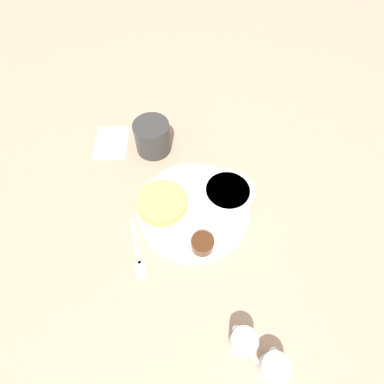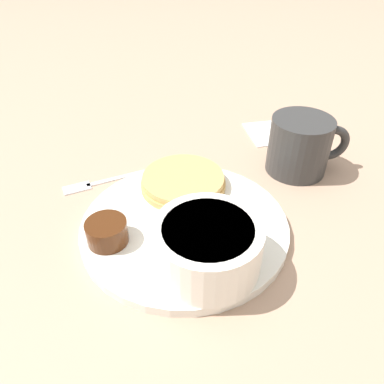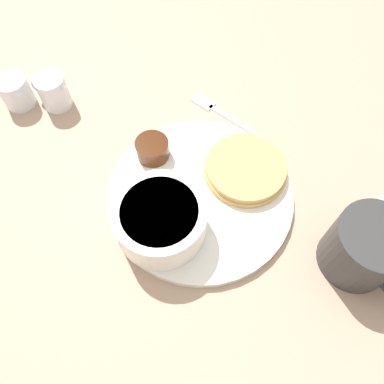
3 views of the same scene
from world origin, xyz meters
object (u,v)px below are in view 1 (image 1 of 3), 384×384
object	(u,v)px
coffee_mug	(153,136)
fork	(138,254)
creamer_pitcher_near	(243,342)
bowl	(227,196)
creamer_pitcher_far	(274,368)
plate	(194,209)

from	to	relation	value
coffee_mug	fork	distance (m)	0.30
fork	creamer_pitcher_near	bearing A→B (deg)	-114.46
bowl	creamer_pitcher_far	size ratio (longest dim) A/B	1.69
coffee_mug	creamer_pitcher_far	xyz separation A→B (m)	(-0.42, -0.36, -0.02)
fork	coffee_mug	bearing A→B (deg)	12.63
bowl	creamer_pitcher_near	bearing A→B (deg)	-162.29
plate	bowl	xyz separation A→B (m)	(0.03, -0.07, 0.04)
creamer_pitcher_near	creamer_pitcher_far	distance (m)	0.06
creamer_pitcher_near	creamer_pitcher_far	world-z (taller)	creamer_pitcher_near
coffee_mug	creamer_pitcher_far	size ratio (longest dim) A/B	1.76
creamer_pitcher_far	creamer_pitcher_near	bearing A→B (deg)	66.45
bowl	creamer_pitcher_near	xyz separation A→B (m)	(-0.27, -0.09, -0.01)
bowl	coffee_mug	size ratio (longest dim) A/B	0.96
bowl	fork	bearing A→B (deg)	137.68
fork	plate	bearing A→B (deg)	-32.43
creamer_pitcher_far	plate	bearing A→B (deg)	38.15
creamer_pitcher_near	fork	size ratio (longest dim) A/B	0.43
plate	fork	bearing A→B (deg)	147.57
coffee_mug	fork	size ratio (longest dim) A/B	0.93
plate	creamer_pitcher_far	bearing A→B (deg)	-141.85
creamer_pitcher_far	fork	size ratio (longest dim) A/B	0.53
bowl	creamer_pitcher_near	size ratio (longest dim) A/B	2.06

